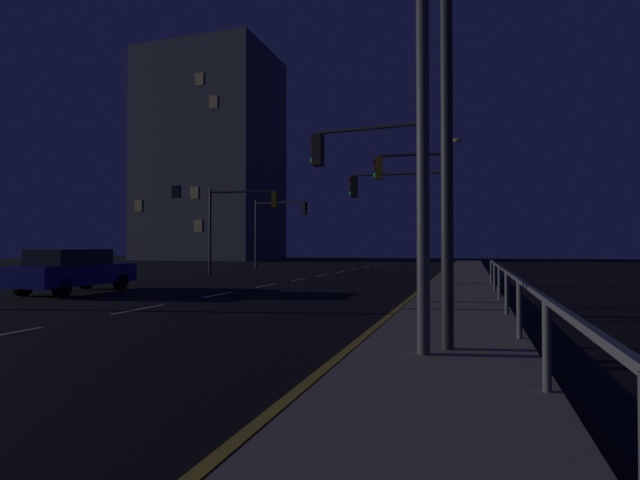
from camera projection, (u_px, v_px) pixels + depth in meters
The scene contains 15 objects.
ground_plane at pixel (271, 285), 20.53m from camera, with size 112.00×112.00×0.00m, color black.
sidewalk_right at pixel (462, 288), 18.08m from camera, with size 2.54×77.00×0.14m, color gray.
lane_markings_center at pixel (299, 280), 23.86m from camera, with size 0.14×50.00×0.01m.
lane_edge_line at pixel (432, 280), 23.31m from camera, with size 0.14×53.00×0.01m.
car at pixel (74, 270), 16.87m from camera, with size 1.98×4.46×1.57m.
traffic_light_near_right at pixel (414, 190), 19.86m from camera, with size 2.99×0.63×5.65m.
traffic_light_near_left at pixel (240, 213), 28.81m from camera, with size 4.41×0.83×5.28m.
traffic_light_mid_left at pixel (402, 201), 20.84m from camera, with size 4.42×0.65×5.01m.
traffic_light_overhead_east at pixel (278, 219), 35.14m from camera, with size 4.50×0.88×5.23m.
traffic_light_far_center at pixel (373, 173), 13.61m from camera, with size 3.53×0.43×5.21m.
street_lamp_far_end at pixel (463, 35), 7.06m from camera, with size 1.71×0.94×7.87m.
street_lamp_mid_block at pixel (448, 195), 25.94m from camera, with size 0.97×1.87×7.32m.
street_lamp_corner at pixel (431, 37), 6.32m from camera, with size 1.10×1.96×7.15m.
barrier_fence at pixel (512, 286), 9.18m from camera, with size 0.09×21.08×0.98m.
building_distant at pixel (211, 158), 63.34m from camera, with size 16.71×12.66×27.41m.
Camera 1 is at (8.35, -1.41, 1.64)m, focal length 26.51 mm.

